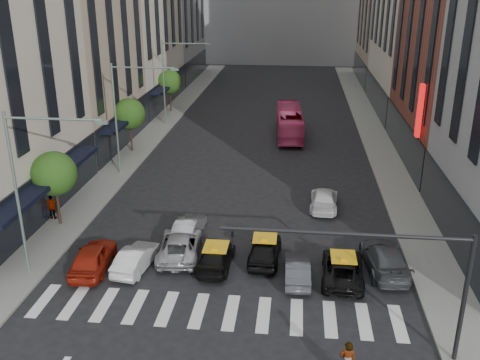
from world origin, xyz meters
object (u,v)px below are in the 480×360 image
(streetlamp_mid, at_px, (126,105))
(car_white_front, at_px, (136,258))
(bus, at_px, (290,122))
(streetlamp_near, at_px, (31,174))
(taxi_left, at_px, (216,257))
(car_red, at_px, (93,257))
(taxi_center, at_px, (265,249))
(pedestrian_far, at_px, (52,207))
(streetlamp_far, at_px, (172,72))

(streetlamp_mid, relative_size, car_white_front, 2.25)
(streetlamp_mid, bearing_deg, bus, 45.74)
(streetlamp_near, relative_size, taxi_left, 2.09)
(car_red, relative_size, taxi_center, 1.05)
(car_white_front, height_order, bus, bus)
(streetlamp_near, relative_size, pedestrian_far, 5.19)
(car_red, height_order, taxi_left, car_red)
(streetlamp_mid, xyz_separation_m, pedestrian_far, (-2.53, -9.34, -4.89))
(streetlamp_far, height_order, taxi_left, streetlamp_far)
(taxi_center, height_order, bus, bus)
(streetlamp_mid, distance_m, taxi_center, 18.51)
(car_white_front, bearing_deg, streetlamp_near, 20.98)
(car_white_front, bearing_deg, bus, -98.04)
(streetlamp_far, xyz_separation_m, car_white_front, (4.84, -30.87, -5.25))
(taxi_left, height_order, taxi_center, taxi_center)
(taxi_left, distance_m, pedestrian_far, 12.76)
(streetlamp_mid, bearing_deg, taxi_center, -47.76)
(taxi_center, height_order, pedestrian_far, pedestrian_far)
(car_white_front, bearing_deg, pedestrian_far, -29.05)
(taxi_left, bearing_deg, streetlamp_far, -71.40)
(streetlamp_mid, xyz_separation_m, car_red, (2.48, -15.23, -5.14))
(car_red, relative_size, bus, 0.43)
(streetlamp_mid, relative_size, car_red, 2.00)
(streetlamp_near, relative_size, taxi_center, 2.09)
(streetlamp_far, bearing_deg, bus, -12.73)
(car_white_front, relative_size, pedestrian_far, 2.31)
(streetlamp_far, relative_size, bus, 0.86)
(bus, bearing_deg, streetlamp_mid, 42.65)
(taxi_center, relative_size, pedestrian_far, 2.48)
(streetlamp_far, height_order, pedestrian_far, streetlamp_far)
(taxi_left, relative_size, bus, 0.41)
(car_red, bearing_deg, streetlamp_far, -89.54)
(streetlamp_mid, relative_size, pedestrian_far, 5.19)
(taxi_left, distance_m, taxi_center, 2.87)
(streetlamp_mid, distance_m, car_white_front, 16.49)
(car_red, distance_m, taxi_center, 9.69)
(pedestrian_far, bearing_deg, taxi_center, 160.59)
(streetlamp_far, relative_size, taxi_center, 2.09)
(streetlamp_near, bearing_deg, car_red, 17.34)
(taxi_left, bearing_deg, streetlamp_mid, -55.31)
(car_red, relative_size, pedestrian_far, 2.60)
(streetlamp_far, bearing_deg, car_white_front, -81.08)
(car_red, xyz_separation_m, car_white_front, (2.37, 0.36, -0.11))
(taxi_center, xyz_separation_m, bus, (0.84, 26.27, 0.72))
(streetlamp_mid, distance_m, streetlamp_far, 16.00)
(car_white_front, bearing_deg, streetlamp_mid, -64.16)
(car_red, xyz_separation_m, bus, (10.30, 28.34, 0.68))
(taxi_left, distance_m, bus, 27.53)
(streetlamp_mid, bearing_deg, streetlamp_far, 90.00)
(bus, xyz_separation_m, pedestrian_far, (-15.31, -22.45, -0.43))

